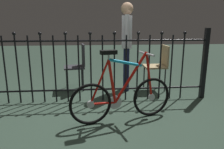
{
  "coord_description": "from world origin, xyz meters",
  "views": [
    {
      "loc": [
        -0.15,
        -2.73,
        1.25
      ],
      "look_at": [
        0.11,
        0.2,
        0.55
      ],
      "focal_mm": 34.59,
      "sensor_mm": 36.0,
      "label": 1
    }
  ],
  "objects": [
    {
      "name": "chair_tan",
      "position": [
        1.09,
        1.19,
        0.52
      ],
      "size": [
        0.41,
        0.4,
        0.85
      ],
      "color": "black",
      "rests_on": "ground"
    },
    {
      "name": "person_visitor",
      "position": [
        0.47,
        1.23,
        0.96
      ],
      "size": [
        0.22,
        0.47,
        1.62
      ],
      "color": "#191E3F",
      "rests_on": "ground"
    },
    {
      "name": "ground_plane",
      "position": [
        0.0,
        0.0,
        0.0
      ],
      "size": [
        20.0,
        20.0,
        0.0
      ],
      "primitive_type": "plane",
      "color": "#2D3F33"
    },
    {
      "name": "chair_charcoal",
      "position": [
        -0.43,
        1.35,
        0.52
      ],
      "size": [
        0.43,
        0.42,
        0.87
      ],
      "color": "black",
      "rests_on": "ground"
    },
    {
      "name": "bicycle",
      "position": [
        0.22,
        -0.1,
        0.34
      ],
      "size": [
        1.36,
        0.46,
        0.93
      ],
      "color": "black",
      "rests_on": "ground"
    },
    {
      "name": "iron_fence",
      "position": [
        -0.08,
        0.67,
        0.59
      ],
      "size": [
        3.48,
        0.07,
        1.18
      ],
      "color": "black",
      "rests_on": "ground"
    }
  ]
}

